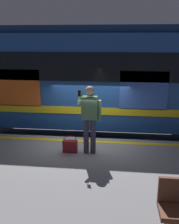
# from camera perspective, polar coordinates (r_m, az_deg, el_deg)

# --- Properties ---
(ground_plane) EXTENTS (24.53, 24.53, 0.00)m
(ground_plane) POSITION_cam_1_polar(r_m,az_deg,el_deg) (8.23, -0.39, -12.46)
(ground_plane) COLOR #3D3D3F
(platform) EXTENTS (14.97, 4.41, 1.04)m
(platform) POSITION_cam_1_polar(r_m,az_deg,el_deg) (6.09, -3.01, -18.01)
(platform) COLOR gray
(platform) RESTS_ON ground
(safety_line) EXTENTS (14.67, 0.16, 0.01)m
(safety_line) POSITION_cam_1_polar(r_m,az_deg,el_deg) (7.51, -0.68, -6.56)
(safety_line) COLOR yellow
(safety_line) RESTS_ON platform
(track_rail_near) EXTENTS (19.46, 0.08, 0.16)m
(track_rail_near) POSITION_cam_1_polar(r_m,az_deg,el_deg) (9.49, 0.67, -7.86)
(track_rail_near) COLOR slate
(track_rail_near) RESTS_ON ground
(track_rail_far) EXTENTS (19.46, 0.08, 0.16)m
(track_rail_far) POSITION_cam_1_polar(r_m,az_deg,el_deg) (10.81, 1.44, -4.79)
(track_rail_far) COLOR slate
(track_rail_far) RESTS_ON ground
(train_carriage) EXTENTS (11.70, 2.78, 4.19)m
(train_carriage) POSITION_cam_1_polar(r_m,az_deg,el_deg) (9.52, -1.09, 8.24)
(train_carriage) COLOR #1E478C
(train_carriage) RESTS_ON ground
(passenger) EXTENTS (0.57, 0.55, 1.78)m
(passenger) POSITION_cam_1_polar(r_m,az_deg,el_deg) (6.43, 0.05, -0.50)
(passenger) COLOR #383347
(passenger) RESTS_ON platform
(handbag) EXTENTS (0.38, 0.34, 0.40)m
(handbag) POSITION_cam_1_polar(r_m,az_deg,el_deg) (6.78, -4.38, -7.49)
(handbag) COLOR maroon
(handbag) RESTS_ON platform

